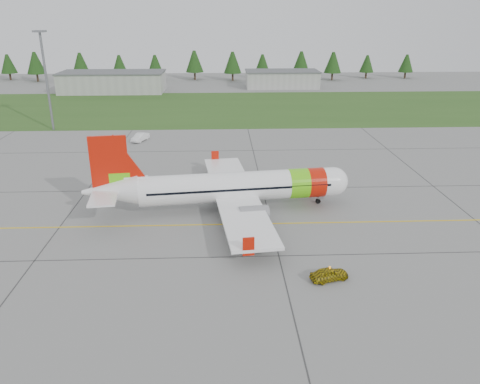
{
  "coord_description": "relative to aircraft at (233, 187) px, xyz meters",
  "views": [
    {
      "loc": [
        4.21,
        -42.71,
        23.55
      ],
      "look_at": [
        6.37,
        9.91,
        3.38
      ],
      "focal_mm": 35.0,
      "sensor_mm": 36.0,
      "label": 1
    }
  ],
  "objects": [
    {
      "name": "follow_me_car",
      "position": [
        8.62,
        -17.64,
        -1.11
      ],
      "size": [
        1.61,
        1.77,
        3.66
      ],
      "primitive_type": "imported",
      "rotation": [
        0.0,
        0.0,
        1.85
      ],
      "color": "#DABC0C",
      "rests_on": "ground"
    },
    {
      "name": "taxi_guideline",
      "position": [
        -5.56,
        -4.82,
        -2.93
      ],
      "size": [
        120.0,
        0.25,
        0.02
      ],
      "primitive_type": "cube",
      "color": "gold",
      "rests_on": "ground"
    },
    {
      "name": "hangar_east",
      "position": [
        19.44,
        105.18,
        -0.34
      ],
      "size": [
        24.0,
        12.0,
        5.2
      ],
      "primitive_type": "cube",
      "color": "#A8A8A3",
      "rests_on": "ground"
    },
    {
      "name": "floodlight_mast",
      "position": [
        -37.56,
        45.18,
        7.06
      ],
      "size": [
        0.5,
        0.5,
        20.0
      ],
      "primitive_type": "cylinder",
      "color": "slate",
      "rests_on": "ground"
    },
    {
      "name": "grass_strip",
      "position": [
        -5.56,
        69.18,
        -2.93
      ],
      "size": [
        320.0,
        50.0,
        0.03
      ],
      "primitive_type": "cube",
      "color": "#30561E",
      "rests_on": "ground"
    },
    {
      "name": "hangar_west",
      "position": [
        -35.56,
        97.18,
        0.06
      ],
      "size": [
        32.0,
        14.0,
        6.0
      ],
      "primitive_type": "cube",
      "color": "#A8A8A3",
      "rests_on": "ground"
    },
    {
      "name": "ground",
      "position": [
        -5.56,
        -12.82,
        -2.94
      ],
      "size": [
        320.0,
        320.0,
        0.0
      ],
      "primitive_type": "plane",
      "color": "gray",
      "rests_on": "ground"
    },
    {
      "name": "service_van",
      "position": [
        -17.32,
        34.9,
        -0.59
      ],
      "size": [
        2.09,
        2.04,
        4.71
      ],
      "primitive_type": "imported",
      "rotation": [
        0.0,
        0.0,
        -0.37
      ],
      "color": "white",
      "rests_on": "ground"
    },
    {
      "name": "aircraft",
      "position": [
        0.0,
        0.0,
        0.0
      ],
      "size": [
        33.63,
        31.19,
        10.2
      ],
      "rotation": [
        0.0,
        0.0,
        0.11
      ],
      "color": "white",
      "rests_on": "ground"
    },
    {
      "name": "treeline",
      "position": [
        -5.56,
        125.18,
        2.06
      ],
      "size": [
        160.0,
        8.0,
        10.0
      ],
      "primitive_type": null,
      "color": "#1C3F14",
      "rests_on": "ground"
    }
  ]
}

